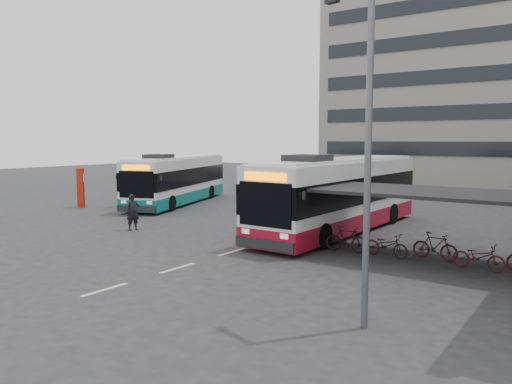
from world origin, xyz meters
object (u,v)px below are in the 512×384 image
Objects in this scene: bus_main at (340,195)px; lamp_post at (365,137)px; bus_teal at (178,180)px; pedestrian at (133,212)px.

bus_main is 1.63× the size of lamp_post.
bus_main is at bearing -33.29° from bus_teal.
bus_main reaches higher than bus_teal.
pedestrian is (-8.21, -5.57, -0.85)m from bus_main.
pedestrian is 15.45m from lamp_post.
lamp_post is at bearing -61.41° from bus_main.
bus_teal is at bearing 56.39° from pedestrian.
lamp_post is (14.04, -5.38, 3.54)m from pedestrian.
pedestrian is 0.23× the size of lamp_post.
bus_teal is 24.28m from lamp_post.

